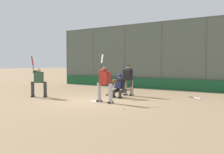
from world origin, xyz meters
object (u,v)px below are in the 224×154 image
(baseball_loose, at_px, (123,108))
(fielding_glove_on_dirt, at_px, (109,95))
(spare_bat_near_backstop, at_px, (128,90))
(batter_at_plate, at_px, (105,83))
(umpire_home, at_px, (128,79))
(batter_on_deck, at_px, (39,81))
(spare_bat_by_padding, at_px, (197,98))
(catcher_behind_plate, at_px, (119,85))

(baseball_loose, bearing_deg, fielding_glove_on_dirt, -47.24)
(spare_bat_near_backstop, bearing_deg, batter_at_plate, 33.93)
(fielding_glove_on_dirt, bearing_deg, umpire_home, -142.87)
(batter_at_plate, bearing_deg, baseball_loose, 156.59)
(batter_on_deck, height_order, spare_bat_near_backstop, batter_on_deck)
(spare_bat_by_padding, height_order, baseball_loose, baseball_loose)
(fielding_glove_on_dirt, bearing_deg, spare_bat_by_padding, -162.26)
(umpire_home, height_order, batter_on_deck, batter_on_deck)
(batter_at_plate, relative_size, umpire_home, 1.30)
(spare_bat_by_padding, bearing_deg, baseball_loose, -69.44)
(spare_bat_near_backstop, xyz_separation_m, baseball_loose, (-3.46, 6.03, 0.00))
(spare_bat_near_backstop, relative_size, spare_bat_by_padding, 1.10)
(umpire_home, relative_size, baseball_loose, 21.78)
(catcher_behind_plate, height_order, batter_on_deck, batter_on_deck)
(catcher_behind_plate, height_order, fielding_glove_on_dirt, catcher_behind_plate)
(batter_on_deck, xyz_separation_m, spare_bat_near_backstop, (-1.94, -5.43, -0.76))
(baseball_loose, bearing_deg, catcher_behind_plate, -54.04)
(spare_bat_near_backstop, relative_size, fielding_glove_on_dirt, 2.62)
(batter_at_plate, relative_size, fielding_glove_on_dirt, 6.59)
(umpire_home, bearing_deg, batter_on_deck, 43.60)
(batter_at_plate, bearing_deg, spare_bat_by_padding, -121.38)
(spare_bat_near_backstop, bearing_deg, catcher_behind_plate, 37.61)
(catcher_behind_plate, height_order, spare_bat_by_padding, catcher_behind_plate)
(umpire_home, xyz_separation_m, spare_bat_by_padding, (-3.38, -0.73, -0.83))
(catcher_behind_plate, distance_m, umpire_home, 1.05)
(catcher_behind_plate, xyz_separation_m, spare_bat_by_padding, (-3.28, -1.74, -0.58))
(batter_at_plate, bearing_deg, spare_bat_near_backstop, -60.89)
(catcher_behind_plate, relative_size, baseball_loose, 16.00)
(batter_at_plate, bearing_deg, fielding_glove_on_dirt, -49.99)
(umpire_home, distance_m, baseball_loose, 4.31)
(batter_on_deck, distance_m, baseball_loose, 5.48)
(fielding_glove_on_dirt, xyz_separation_m, baseball_loose, (-2.85, 3.09, -0.02))
(spare_bat_by_padding, relative_size, baseball_loose, 10.22)
(catcher_behind_plate, distance_m, baseball_loose, 3.36)
(batter_on_deck, bearing_deg, baseball_loose, 144.09)
(catcher_behind_plate, relative_size, spare_bat_near_backstop, 1.42)
(catcher_behind_plate, relative_size, batter_on_deck, 0.57)
(batter_at_plate, relative_size, batter_on_deck, 1.02)
(batter_on_deck, relative_size, baseball_loose, 27.91)
(umpire_home, bearing_deg, catcher_behind_plate, 96.27)
(batter_at_plate, bearing_deg, umpire_home, -71.36)
(umpire_home, xyz_separation_m, fielding_glove_on_dirt, (0.81, 0.61, -0.81))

